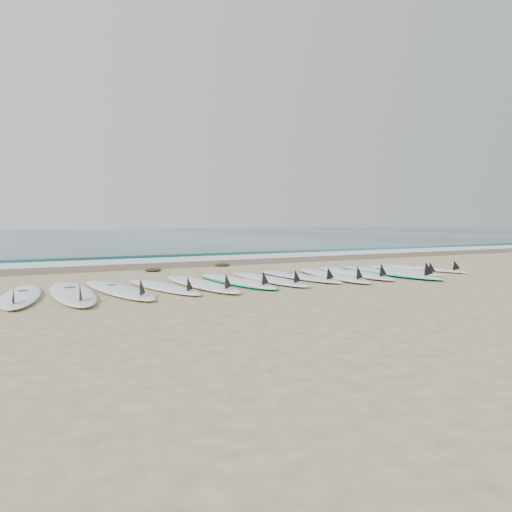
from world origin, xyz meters
TOP-DOWN VIEW (x-y plane):
  - ground at (0.00, 0.00)m, footprint 120.00×120.00m
  - ocean at (0.00, 32.50)m, footprint 120.00×55.00m
  - wet_sand_band at (0.00, 4.10)m, footprint 120.00×1.80m
  - foam_band at (0.00, 5.50)m, footprint 120.00×1.40m
  - wave_crest at (0.00, 7.00)m, footprint 120.00×1.00m
  - surfboard_1 at (-3.77, -0.15)m, footprint 0.87×2.50m
  - surfboard_2 at (-3.09, -0.23)m, footprint 0.71×2.83m
  - surfboard_3 at (-2.40, -0.18)m, footprint 0.83×2.70m
  - surfboard_4 at (-1.68, -0.14)m, footprint 0.84×2.41m
  - surfboard_5 at (-1.02, -0.13)m, footprint 0.66×2.69m
  - surfboard_6 at (-0.30, 0.01)m, footprint 0.74×2.62m
  - surfboard_7 at (0.33, -0.05)m, footprint 0.56×2.57m
  - surfboard_8 at (1.06, 0.05)m, footprint 0.69×2.49m
  - surfboard_9 at (1.71, -0.14)m, footprint 0.99×2.77m
  - surfboard_10 at (2.35, 0.01)m, footprint 0.95×2.81m
  - surfboard_11 at (3.08, -0.23)m, footprint 0.79×2.92m
  - surfboard_12 at (3.71, 0.00)m, footprint 0.78×2.46m
  - surfboard_13 at (4.44, 0.11)m, footprint 0.69×2.34m
  - seaweed_near at (-0.98, 2.73)m, footprint 0.38×0.29m
  - seaweed_far at (0.88, 3.18)m, footprint 0.38×0.29m

SIDE VIEW (x-z plane):
  - ground at x=0.00m, z-range 0.00..0.00m
  - wet_sand_band at x=0.00m, z-range 0.00..0.01m
  - ocean at x=0.00m, z-range 0.00..0.03m
  - foam_band at x=0.00m, z-range 0.00..0.04m
  - seaweed_near at x=-0.98m, z-range 0.00..0.07m
  - seaweed_far at x=0.88m, z-range 0.00..0.07m
  - surfboard_6 at x=-0.30m, z-range -0.12..0.21m
  - wave_crest at x=0.00m, z-range 0.00..0.10m
  - surfboard_13 at x=4.44m, z-range -0.10..0.20m
  - surfboard_4 at x=-1.68m, z-range -0.10..0.20m
  - surfboard_12 at x=3.71m, z-range -0.10..0.21m
  - surfboard_1 at x=-3.77m, z-range -0.10..0.21m
  - surfboard_8 at x=1.06m, z-range -0.10..0.21m
  - surfboard_11 at x=3.08m, z-range -0.13..0.24m
  - surfboard_7 at x=0.33m, z-range -0.11..0.22m
  - surfboard_3 at x=-2.40m, z-range -0.11..0.23m
  - surfboard_5 at x=-1.02m, z-range -0.11..0.23m
  - surfboard_9 at x=1.71m, z-range -0.11..0.23m
  - surfboard_10 at x=2.35m, z-range -0.12..0.24m
  - surfboard_2 at x=-3.09m, z-range -0.12..0.24m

